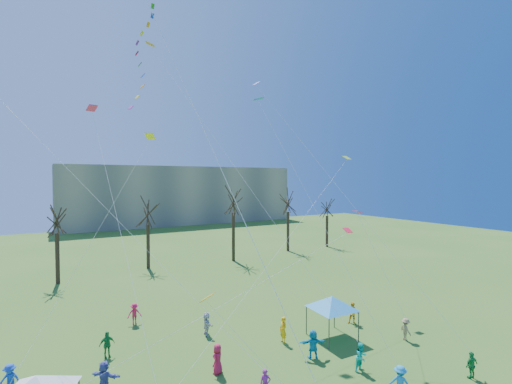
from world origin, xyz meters
TOP-DOWN VIEW (x-y plane):
  - distant_building at (22.00, 82.00)m, footprint 60.00×14.00m
  - bare_tree_row at (2.10, 35.53)m, footprint 68.93×7.63m
  - big_box_kite at (-4.34, 8.87)m, footprint 2.92×7.11m
  - canopy_tent_blue at (8.78, 8.63)m, footprint 4.11×4.11m
  - festival_crowd at (-0.34, 7.67)m, footprint 26.29×18.77m
  - small_kites_aloft at (0.48, 11.55)m, footprint 30.37×18.18m

SIDE VIEW (x-z plane):
  - festival_crowd at x=-0.34m, z-range -0.06..1.78m
  - canopy_tent_blue at x=8.78m, z-range 1.07..4.15m
  - bare_tree_row at x=2.10m, z-range 1.51..12.34m
  - distant_building at x=22.00m, z-range 0.00..15.00m
  - small_kites_aloft at x=0.48m, z-range -2.63..29.25m
  - big_box_kite at x=-4.34m, z-range 6.56..30.34m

